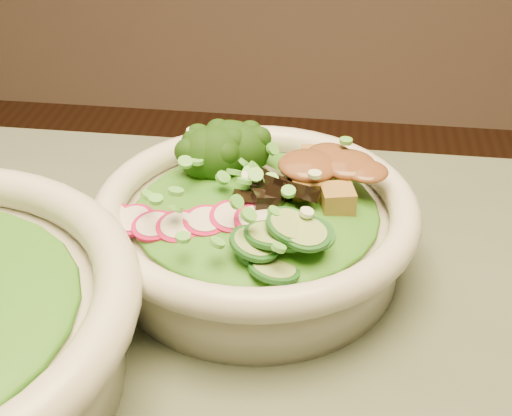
# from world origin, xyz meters

# --- Properties ---
(salad_bowl) EXTENTS (0.24, 0.24, 0.07)m
(salad_bowl) POSITION_xyz_m (-0.03, 0.20, 0.78)
(salad_bowl) COLOR silver
(salad_bowl) RESTS_ON dining_table
(lettuce_bed) EXTENTS (0.18, 0.18, 0.02)m
(lettuce_bed) POSITION_xyz_m (-0.03, 0.20, 0.80)
(lettuce_bed) COLOR #1E6615
(lettuce_bed) RESTS_ON salad_bowl
(broccoli_florets) EXTENTS (0.09, 0.09, 0.04)m
(broccoli_florets) POSITION_xyz_m (-0.07, 0.25, 0.82)
(broccoli_florets) COLOR black
(broccoli_florets) RESTS_ON salad_bowl
(radish_slices) EXTENTS (0.10, 0.07, 0.02)m
(radish_slices) POSITION_xyz_m (-0.08, 0.17, 0.81)
(radish_slices) COLOR #AC0D43
(radish_slices) RESTS_ON salad_bowl
(cucumber_slices) EXTENTS (0.08, 0.08, 0.03)m
(cucumber_slices) POSITION_xyz_m (-0.00, 0.15, 0.81)
(cucumber_slices) COLOR #93BA67
(cucumber_slices) RESTS_ON salad_bowl
(mushroom_heap) EXTENTS (0.08, 0.08, 0.04)m
(mushroom_heap) POSITION_xyz_m (-0.03, 0.21, 0.82)
(mushroom_heap) COLOR black
(mushroom_heap) RESTS_ON salad_bowl
(tofu_cubes) EXTENTS (0.10, 0.08, 0.03)m
(tofu_cubes) POSITION_xyz_m (0.01, 0.23, 0.81)
(tofu_cubes) COLOR olive
(tofu_cubes) RESTS_ON salad_bowl
(peanut_sauce) EXTENTS (0.06, 0.05, 0.01)m
(peanut_sauce) POSITION_xyz_m (0.01, 0.23, 0.83)
(peanut_sauce) COLOR brown
(peanut_sauce) RESTS_ON tofu_cubes
(scallion_garnish) EXTENTS (0.17, 0.17, 0.02)m
(scallion_garnish) POSITION_xyz_m (-0.03, 0.20, 0.83)
(scallion_garnish) COLOR #59BA41
(scallion_garnish) RESTS_ON salad_bowl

